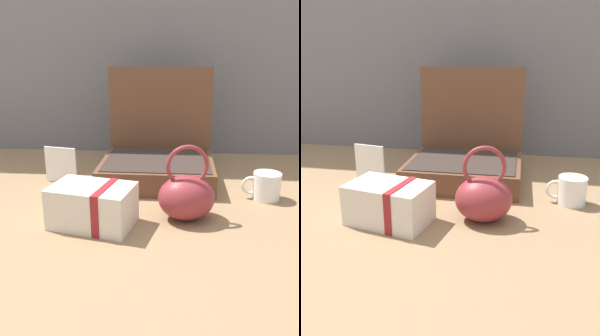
{
  "view_description": "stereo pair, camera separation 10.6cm",
  "coord_description": "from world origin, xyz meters",
  "views": [
    {
      "loc": [
        0.09,
        -1.03,
        0.44
      ],
      "look_at": [
        0.01,
        -0.02,
        0.11
      ],
      "focal_mm": 39.66,
      "sensor_mm": 36.0,
      "label": 1
    },
    {
      "loc": [
        0.2,
        -1.01,
        0.44
      ],
      "look_at": [
        0.01,
        -0.02,
        0.11
      ],
      "focal_mm": 39.66,
      "sensor_mm": 36.0,
      "label": 2
    }
  ],
  "objects": [
    {
      "name": "info_card_left",
      "position": [
        -0.3,
        0.13,
        0.06
      ],
      "size": [
        0.11,
        0.03,
        0.12
      ],
      "primitive_type": "cube",
      "rotation": [
        0.0,
        0.0,
        -0.19
      ],
      "color": "white",
      "rests_on": "ground_plane"
    },
    {
      "name": "coffee_mug",
      "position": [
        0.36,
        0.05,
        0.04
      ],
      "size": [
        0.12,
        0.08,
        0.08
      ],
      "color": "white",
      "rests_on": "ground_plane"
    },
    {
      "name": "open_suitcase",
      "position": [
        0.02,
        0.21,
        0.08
      ],
      "size": [
        0.38,
        0.33,
        0.37
      ],
      "color": "brown",
      "rests_on": "ground_plane"
    },
    {
      "name": "ground_plane",
      "position": [
        0.0,
        0.0,
        0.0
      ],
      "size": [
        6.0,
        6.0,
        0.0
      ],
      "primitive_type": "plane",
      "color": "#8C6D4C"
    },
    {
      "name": "teal_pouch_handbag",
      "position": [
        0.12,
        -0.11,
        0.07
      ],
      "size": [
        0.17,
        0.15,
        0.2
      ],
      "color": "maroon",
      "rests_on": "ground_plane"
    },
    {
      "name": "cream_toiletry_bag",
      "position": [
        -0.12,
        -0.17,
        0.05
      ],
      "size": [
        0.23,
        0.17,
        0.11
      ],
      "color": "silver",
      "rests_on": "ground_plane"
    }
  ]
}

